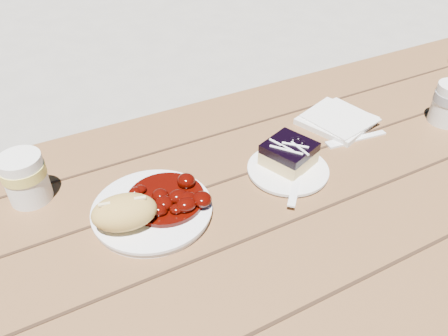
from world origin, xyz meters
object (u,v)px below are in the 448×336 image
bread_roll (124,212)px  blueberry_cake (289,153)px  picnic_table (343,217)px  main_plate (152,211)px  dessert_plate (288,170)px  second_cup (26,178)px

bread_roll → blueberry_cake: (0.36, 0.02, -0.01)m
bread_roll → picnic_table: bearing=-4.5°
picnic_table → main_plate: 0.48m
picnic_table → dessert_plate: bearing=163.1°
second_cup → main_plate: bearing=-38.3°
picnic_table → blueberry_cake: bearing=156.5°
bread_roll → main_plate: bearing=20.0°
blueberry_cake → second_cup: 0.52m
picnic_table → dessert_plate: (-0.15, 0.04, 0.17)m
main_plate → second_cup: size_ratio=2.20×
second_cup → blueberry_cake: bearing=-17.0°
bread_roll → second_cup: second_cup is taller
bread_roll → dessert_plate: (0.35, 0.01, -0.04)m
bread_roll → dessert_plate: bread_roll is taller
main_plate → dessert_plate: size_ratio=1.33×
picnic_table → bread_roll: 0.54m
picnic_table → main_plate: size_ratio=9.17×
main_plate → second_cup: bearing=141.7°
main_plate → blueberry_cake: size_ratio=1.84×
picnic_table → main_plate: bearing=172.3°
bread_roll → dessert_plate: 0.35m
main_plate → dessert_plate: (0.29, -0.01, -0.00)m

